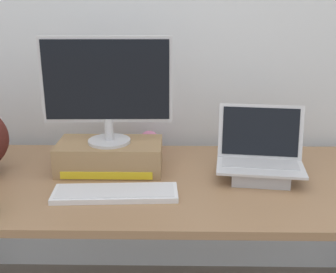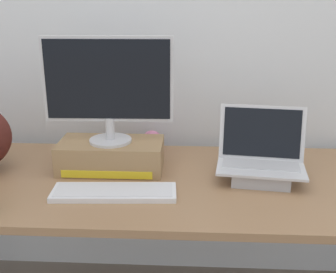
{
  "view_description": "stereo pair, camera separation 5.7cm",
  "coord_description": "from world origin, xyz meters",
  "px_view_note": "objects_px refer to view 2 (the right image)",
  "views": [
    {
      "loc": [
        0.03,
        -1.56,
        1.42
      ],
      "look_at": [
        0.0,
        0.0,
        0.91
      ],
      "focal_mm": 45.36,
      "sensor_mm": 36.0,
      "label": 1
    },
    {
      "loc": [
        0.08,
        -1.56,
        1.42
      ],
      "look_at": [
        0.0,
        0.0,
        0.91
      ],
      "focal_mm": 45.36,
      "sensor_mm": 36.0,
      "label": 2
    }
  ],
  "objects_px": {
    "open_laptop": "(261,165)",
    "desktop_monitor": "(108,86)",
    "external_keyboard": "(114,192)",
    "plush_toy": "(152,141)",
    "toner_box_yellow": "(111,155)"
  },
  "relations": [
    {
      "from": "desktop_monitor",
      "to": "external_keyboard",
      "type": "height_order",
      "value": "desktop_monitor"
    },
    {
      "from": "toner_box_yellow",
      "to": "desktop_monitor",
      "type": "relative_size",
      "value": 0.83
    },
    {
      "from": "open_laptop",
      "to": "external_keyboard",
      "type": "distance_m",
      "value": 0.59
    },
    {
      "from": "open_laptop",
      "to": "desktop_monitor",
      "type": "bearing_deg",
      "value": -179.14
    },
    {
      "from": "toner_box_yellow",
      "to": "open_laptop",
      "type": "height_order",
      "value": "open_laptop"
    },
    {
      "from": "open_laptop",
      "to": "plush_toy",
      "type": "bearing_deg",
      "value": 153.99
    },
    {
      "from": "external_keyboard",
      "to": "desktop_monitor",
      "type": "bearing_deg",
      "value": 99.23
    },
    {
      "from": "plush_toy",
      "to": "open_laptop",
      "type": "bearing_deg",
      "value": -33.02
    },
    {
      "from": "toner_box_yellow",
      "to": "external_keyboard",
      "type": "relative_size",
      "value": 0.93
    },
    {
      "from": "open_laptop",
      "to": "plush_toy",
      "type": "distance_m",
      "value": 0.55
    },
    {
      "from": "plush_toy",
      "to": "external_keyboard",
      "type": "bearing_deg",
      "value": -101.38
    },
    {
      "from": "toner_box_yellow",
      "to": "desktop_monitor",
      "type": "xyz_separation_m",
      "value": [
        0.0,
        -0.0,
        0.3
      ]
    },
    {
      "from": "external_keyboard",
      "to": "plush_toy",
      "type": "bearing_deg",
      "value": 75.58
    },
    {
      "from": "desktop_monitor",
      "to": "open_laptop",
      "type": "height_order",
      "value": "desktop_monitor"
    },
    {
      "from": "desktop_monitor",
      "to": "plush_toy",
      "type": "relative_size",
      "value": 5.38
    }
  ]
}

